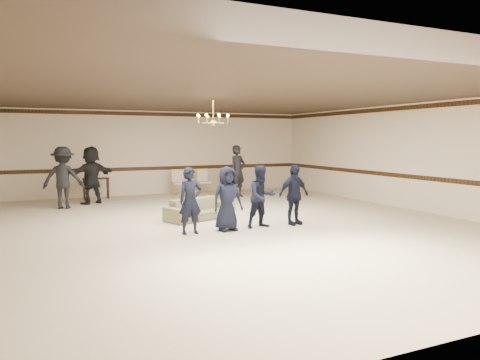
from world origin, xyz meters
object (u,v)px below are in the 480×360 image
object	(u,v)px
chandelier	(213,111)
adult_mid	(91,175)
boy_a	(190,201)
boy_b	(227,199)
boy_d	(294,195)
banquet_chair_left	(179,183)
console_table	(96,188)
settee	(200,209)
adult_right	(238,171)
boy_c	(262,197)
banquet_chair_mid	(204,182)
adult_left	(63,178)
banquet_chair_right	(228,181)

from	to	relation	value
chandelier	adult_mid	world-z (taller)	chandelier
boy_a	boy_b	world-z (taller)	same
boy_d	banquet_chair_left	size ratio (longest dim) A/B	1.57
console_table	boy_b	bearing A→B (deg)	-67.84
chandelier	settee	bearing A→B (deg)	174.33
boy_d	adult_right	size ratio (longest dim) A/B	0.79
boy_b	settee	size ratio (longest dim) A/B	0.79
boy_b	boy_d	size ratio (longest dim) A/B	1.00
boy_c	adult_mid	xyz separation A→B (m)	(-3.27, 5.89, 0.20)
settee	console_table	xyz separation A→B (m)	(-2.00, 5.35, 0.10)
console_table	banquet_chair_mid	bearing A→B (deg)	2.74
adult_mid	console_table	size ratio (longest dim) A/B	2.10
adult_mid	console_table	world-z (taller)	adult_mid
chandelier	settee	distance (m)	2.62
adult_left	adult_mid	size ratio (longest dim) A/B	1.00
console_table	adult_left	bearing A→B (deg)	-116.92
settee	banquet_chair_mid	size ratio (longest dim) A/B	2.00
banquet_chair_right	boy_b	bearing A→B (deg)	-111.02
boy_c	console_table	world-z (taller)	boy_c
banquet_chair_mid	adult_mid	bearing A→B (deg)	-165.91
boy_d	banquet_chair_right	bearing A→B (deg)	73.13
boy_b	boy_d	distance (m)	1.80
chandelier	banquet_chair_right	world-z (taller)	chandelier
boy_a	adult_left	world-z (taller)	adult_left
adult_mid	adult_left	bearing A→B (deg)	11.97
chandelier	boy_d	bearing A→B (deg)	-47.52
adult_mid	banquet_chair_left	bearing A→B (deg)	170.17
boy_d	banquet_chair_right	distance (m)	6.93
boy_a	settee	size ratio (longest dim) A/B	0.79
boy_b	banquet_chair_mid	size ratio (longest dim) A/B	1.57
banquet_chair_left	boy_a	bearing A→B (deg)	-102.58
chandelier	adult_mid	bearing A→B (deg)	122.06
settee	adult_left	distance (m)	4.78
adult_mid	banquet_chair_left	distance (m)	3.44
boy_c	adult_mid	distance (m)	6.74
adult_right	banquet_chair_right	size ratio (longest dim) A/B	1.99
boy_c	banquet_chair_mid	world-z (taller)	boy_c
boy_a	boy_d	xyz separation A→B (m)	(2.70, 0.00, 0.00)
settee	console_table	distance (m)	5.72
chandelier	boy_b	distance (m)	2.70
adult_mid	banquet_chair_mid	distance (m)	4.40
boy_b	banquet_chair_mid	bearing A→B (deg)	70.39
adult_left	banquet_chair_mid	xyz separation A→B (m)	(5.18, 1.64, -0.47)
boy_c	chandelier	bearing A→B (deg)	106.79
boy_c	banquet_chair_left	distance (m)	6.84
boy_a	banquet_chair_left	world-z (taller)	boy_a
adult_right	boy_d	bearing A→B (deg)	-120.64
banquet_chair_mid	console_table	bearing A→B (deg)	178.77
settee	adult_left	xyz separation A→B (m)	(-3.18, 3.51, 0.67)
boy_c	banquet_chair_mid	size ratio (longest dim) A/B	1.57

